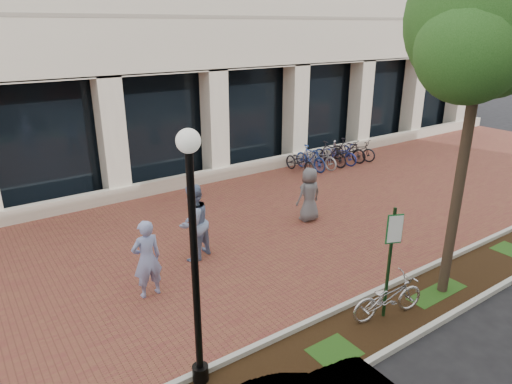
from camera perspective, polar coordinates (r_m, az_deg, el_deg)
ground at (r=13.49m, az=-1.84°, el=-5.02°), size 120.00×120.00×0.00m
brick_plaza at (r=13.48m, az=-1.84°, el=-5.00°), size 40.00×9.00×0.01m
planting_strip at (r=10.08m, az=15.30°, el=-15.31°), size 40.00×1.50×0.01m
curb_plaza_side at (r=10.45m, az=12.14°, el=-13.27°), size 40.00×0.12×0.12m
curb_street_side at (r=9.70m, az=18.82°, el=-16.92°), size 40.00×0.12×0.12m
parking_sign at (r=9.46m, az=16.54°, el=-6.94°), size 0.34×0.07×2.46m
lamppost at (r=7.10m, az=-7.75°, el=-7.37°), size 0.36×0.36×4.39m
street_tree at (r=10.06m, az=26.64°, el=17.62°), size 3.58×2.98×7.33m
locked_bicycle at (r=10.04m, az=16.17°, el=-12.53°), size 1.79×0.91×0.90m
pedestrian_left at (r=10.38m, az=-13.48°, el=-8.14°), size 0.68×0.45×1.83m
pedestrian_mid at (r=11.73m, az=-7.83°, el=-3.81°), size 1.21×1.11×2.01m
pedestrian_right at (r=14.06m, az=6.66°, el=-0.32°), size 0.84×0.56×1.70m
bollard at (r=20.78m, az=9.73°, el=5.19°), size 0.12×0.12×0.92m
bike_rack_cluster at (r=19.89m, az=9.22°, el=4.61°), size 4.20×1.89×1.04m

